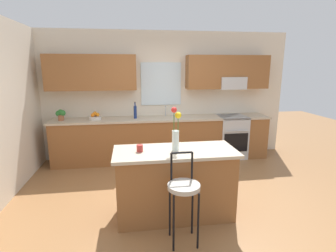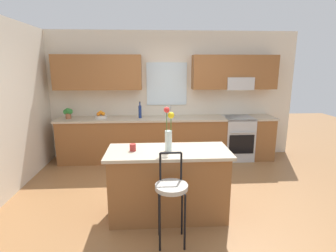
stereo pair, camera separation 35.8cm
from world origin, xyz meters
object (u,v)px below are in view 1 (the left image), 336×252
(fruit_bowl_oranges, at_px, (95,117))
(mug_ceramic, at_px, (140,148))
(oven_range, at_px, (231,136))
(potted_plant_small, at_px, (61,114))
(kitchen_island, at_px, (175,183))
(bar_stool_near, at_px, (184,190))
(flower_vase, at_px, (176,132))
(bottle_olive_oil, at_px, (135,112))

(fruit_bowl_oranges, bearing_deg, mug_ceramic, -69.70)
(oven_range, height_order, mug_ceramic, mug_ceramic)
(oven_range, relative_size, potted_plant_small, 4.14)
(oven_range, height_order, kitchen_island, same)
(bar_stool_near, xyz_separation_m, potted_plant_small, (-1.92, 2.75, 0.41))
(flower_vase, bearing_deg, mug_ceramic, 177.94)
(bar_stool_near, bearing_deg, fruit_bowl_oranges, 114.66)
(kitchen_island, relative_size, bottle_olive_oil, 4.64)
(bar_stool_near, height_order, flower_vase, flower_vase)
(fruit_bowl_oranges, relative_size, potted_plant_small, 1.08)
(bottle_olive_oil, distance_m, potted_plant_small, 1.47)
(kitchen_island, bearing_deg, fruit_bowl_oranges, 119.91)
(mug_ceramic, height_order, fruit_bowl_oranges, fruit_bowl_oranges)
(fruit_bowl_oranges, relative_size, bottle_olive_oil, 0.71)
(kitchen_island, height_order, flower_vase, flower_vase)
(kitchen_island, relative_size, fruit_bowl_oranges, 6.57)
(bar_stool_near, xyz_separation_m, flower_vase, (0.00, 0.54, 0.52))
(bar_stool_near, distance_m, flower_vase, 0.75)
(flower_vase, relative_size, bottle_olive_oil, 1.66)
(fruit_bowl_oranges, xyz_separation_m, bottle_olive_oil, (0.81, -0.00, 0.08))
(kitchen_island, bearing_deg, flower_vase, -73.13)
(oven_range, height_order, flower_vase, flower_vase)
(kitchen_island, xyz_separation_m, bottle_olive_oil, (-0.45, 2.19, 0.59))
(bar_stool_near, bearing_deg, oven_range, 59.07)
(fruit_bowl_oranges, distance_m, bottle_olive_oil, 0.81)
(kitchen_island, bearing_deg, bar_stool_near, -90.00)
(mug_ceramic, relative_size, fruit_bowl_oranges, 0.37)
(mug_ceramic, xyz_separation_m, bottle_olive_oil, (-0.00, 2.19, 0.09))
(bar_stool_near, height_order, potted_plant_small, potted_plant_small)
(potted_plant_small, bearing_deg, oven_range, -0.40)
(mug_ceramic, bearing_deg, fruit_bowl_oranges, 110.30)
(kitchen_island, bearing_deg, oven_range, 53.03)
(oven_range, xyz_separation_m, mug_ceramic, (-2.08, -2.16, 0.51))
(flower_vase, height_order, mug_ceramic, flower_vase)
(oven_range, relative_size, kitchen_island, 0.58)
(kitchen_island, height_order, bar_stool_near, bar_stool_near)
(bar_stool_near, relative_size, mug_ceramic, 11.58)
(flower_vase, height_order, potted_plant_small, flower_vase)
(flower_vase, bearing_deg, oven_range, 53.26)
(kitchen_island, height_order, potted_plant_small, potted_plant_small)
(bottle_olive_oil, xyz_separation_m, potted_plant_small, (-1.47, 0.00, -0.01))
(kitchen_island, height_order, mug_ceramic, mug_ceramic)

